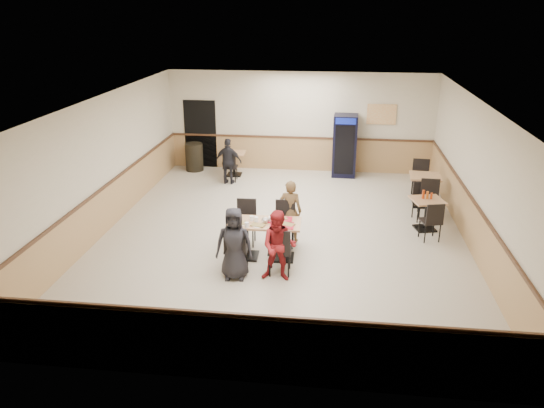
# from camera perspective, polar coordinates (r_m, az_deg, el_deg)

# --- Properties ---
(ground) EXTENTS (10.00, 10.00, 0.00)m
(ground) POSITION_cam_1_polar(r_m,az_deg,el_deg) (11.90, 1.16, -3.27)
(ground) COLOR beige
(ground) RESTS_ON ground
(room_shell) EXTENTS (10.00, 10.00, 10.00)m
(room_shell) POSITION_cam_1_polar(r_m,az_deg,el_deg) (14.04, 9.49, 2.77)
(room_shell) COLOR silver
(room_shell) RESTS_ON ground
(main_table) EXTENTS (1.47, 0.77, 0.78)m
(main_table) POSITION_cam_1_polar(r_m,az_deg,el_deg) (10.63, -0.83, -3.26)
(main_table) COLOR black
(main_table) RESTS_ON ground
(main_chairs) EXTENTS (1.34, 1.74, 0.98)m
(main_chairs) POSITION_cam_1_polar(r_m,az_deg,el_deg) (10.64, -1.11, -3.37)
(main_chairs) COLOR black
(main_chairs) RESTS_ON ground
(diner_woman_left) EXTENTS (0.72, 0.50, 1.40)m
(diner_woman_left) POSITION_cam_1_polar(r_m,az_deg,el_deg) (9.81, -4.09, -4.27)
(diner_woman_left) COLOR black
(diner_woman_left) RESTS_ON ground
(diner_woman_right) EXTENTS (0.68, 0.54, 1.36)m
(diner_woman_right) POSITION_cam_1_polar(r_m,az_deg,el_deg) (9.73, 0.75, -4.56)
(diner_woman_right) COLOR maroon
(diner_woman_right) RESTS_ON ground
(diner_man_opposite) EXTENTS (0.53, 0.38, 1.37)m
(diner_man_opposite) POSITION_cam_1_polar(r_m,az_deg,el_deg) (11.34, 1.97, -0.77)
(diner_man_opposite) COLOR brown
(diner_man_opposite) RESTS_ON ground
(lone_diner) EXTENTS (0.81, 0.41, 1.32)m
(lone_diner) POSITION_cam_1_polar(r_m,az_deg,el_deg) (15.11, -4.70, 4.59)
(lone_diner) COLOR black
(lone_diner) RESTS_ON ground
(tabletop_clutter) EXTENTS (1.25, 0.66, 0.12)m
(tabletop_clutter) POSITION_cam_1_polar(r_m,az_deg,el_deg) (10.47, -0.55, -1.93)
(tabletop_clutter) COLOR red
(tabletop_clutter) RESTS_ON main_table
(side_table_near) EXTENTS (0.82, 0.82, 0.73)m
(side_table_near) POSITION_cam_1_polar(r_m,az_deg,el_deg) (12.48, 16.30, -0.57)
(side_table_near) COLOR black
(side_table_near) RESTS_ON ground
(side_table_near_chair_south) EXTENTS (0.52, 0.52, 0.92)m
(side_table_near_chair_south) POSITION_cam_1_polar(r_m,az_deg,el_deg) (11.96, 16.69, -1.68)
(side_table_near_chair_south) COLOR black
(side_table_near_chair_south) RESTS_ON ground
(side_table_near_chair_north) EXTENTS (0.52, 0.52, 0.92)m
(side_table_near_chair_north) POSITION_cam_1_polar(r_m,az_deg,el_deg) (13.02, 15.92, 0.25)
(side_table_near_chair_north) COLOR black
(side_table_near_chair_north) RESTS_ON ground
(side_table_far) EXTENTS (0.80, 0.80, 0.81)m
(side_table_far) POSITION_cam_1_polar(r_m,az_deg,el_deg) (13.93, 16.06, 1.91)
(side_table_far) COLOR black
(side_table_far) RESTS_ON ground
(side_table_far_chair_south) EXTENTS (0.50, 0.50, 1.03)m
(side_table_far_chair_south) POSITION_cam_1_polar(r_m,az_deg,el_deg) (13.33, 16.44, 0.91)
(side_table_far_chair_south) COLOR black
(side_table_far_chair_south) RESTS_ON ground
(side_table_far_chair_north) EXTENTS (0.50, 0.50, 1.03)m
(side_table_far_chair_north) POSITION_cam_1_polar(r_m,az_deg,el_deg) (14.55, 15.69, 2.63)
(side_table_far_chair_north) COLOR black
(side_table_far_chair_north) RESTS_ON ground
(condiment_caddy) EXTENTS (0.23, 0.06, 0.20)m
(condiment_caddy) POSITION_cam_1_polar(r_m,az_deg,el_deg) (12.41, 16.28, 0.94)
(condiment_caddy) COLOR #B5370C
(condiment_caddy) RESTS_ON side_table_near
(back_table) EXTENTS (0.69, 0.69, 0.71)m
(back_table) POSITION_cam_1_polar(r_m,az_deg,el_deg) (15.92, -4.10, 4.74)
(back_table) COLOR black
(back_table) RESTS_ON ground
(back_table_chair_lone) EXTENTS (0.44, 0.44, 0.90)m
(back_table_chair_lone) POSITION_cam_1_polar(r_m,az_deg,el_deg) (15.39, -4.50, 4.08)
(back_table_chair_lone) COLOR black
(back_table_chair_lone) RESTS_ON ground
(pepsi_cooler) EXTENTS (0.71, 0.72, 1.83)m
(pepsi_cooler) POSITION_cam_1_polar(r_m,az_deg,el_deg) (15.90, 7.83, 6.24)
(pepsi_cooler) COLOR black
(pepsi_cooler) RESTS_ON ground
(trash_bin) EXTENTS (0.54, 0.54, 0.85)m
(trash_bin) POSITION_cam_1_polar(r_m,az_deg,el_deg) (16.56, -8.36, 5.03)
(trash_bin) COLOR black
(trash_bin) RESTS_ON ground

